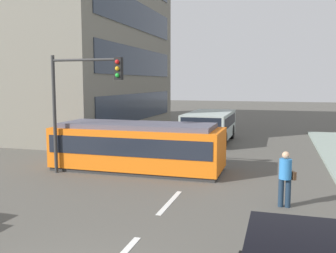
{
  "coord_description": "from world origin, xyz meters",
  "views": [
    {
      "loc": [
        3.11,
        -4.95,
        3.68
      ],
      "look_at": [
        -0.93,
        9.0,
        1.99
      ],
      "focal_mm": 40.78,
      "sensor_mm": 36.0,
      "label": 1
    }
  ],
  "objects_px": {
    "streetcar_tram": "(138,146)",
    "city_bus": "(210,125)",
    "parked_sedan_mid": "(109,139)",
    "pedestrian_crossing": "(285,176)",
    "traffic_light_mast": "(81,91)"
  },
  "relations": [
    {
      "from": "streetcar_tram",
      "to": "city_bus",
      "type": "height_order",
      "value": "streetcar_tram"
    },
    {
      "from": "city_bus",
      "to": "pedestrian_crossing",
      "type": "xyz_separation_m",
      "value": [
        4.29,
        -11.57,
        -0.12
      ]
    },
    {
      "from": "city_bus",
      "to": "parked_sedan_mid",
      "type": "xyz_separation_m",
      "value": [
        -4.75,
        -4.29,
        -0.44
      ]
    },
    {
      "from": "streetcar_tram",
      "to": "pedestrian_crossing",
      "type": "height_order",
      "value": "streetcar_tram"
    },
    {
      "from": "parked_sedan_mid",
      "to": "traffic_light_mast",
      "type": "xyz_separation_m",
      "value": [
        1.34,
        -5.35,
        2.73
      ]
    },
    {
      "from": "streetcar_tram",
      "to": "parked_sedan_mid",
      "type": "relative_size",
      "value": 1.62
    },
    {
      "from": "traffic_light_mast",
      "to": "pedestrian_crossing",
      "type": "bearing_deg",
      "value": -14.06
    },
    {
      "from": "parked_sedan_mid",
      "to": "pedestrian_crossing",
      "type": "bearing_deg",
      "value": -38.86
    },
    {
      "from": "parked_sedan_mid",
      "to": "traffic_light_mast",
      "type": "bearing_deg",
      "value": -75.9
    },
    {
      "from": "streetcar_tram",
      "to": "parked_sedan_mid",
      "type": "height_order",
      "value": "streetcar_tram"
    },
    {
      "from": "pedestrian_crossing",
      "to": "parked_sedan_mid",
      "type": "distance_m",
      "value": 11.61
    },
    {
      "from": "streetcar_tram",
      "to": "city_bus",
      "type": "distance_m",
      "value": 8.41
    },
    {
      "from": "streetcar_tram",
      "to": "city_bus",
      "type": "relative_size",
      "value": 1.25
    },
    {
      "from": "streetcar_tram",
      "to": "traffic_light_mast",
      "type": "xyz_separation_m",
      "value": [
        -1.8,
        -1.39,
        2.32
      ]
    },
    {
      "from": "city_bus",
      "to": "streetcar_tram",
      "type": "bearing_deg",
      "value": -101.01
    }
  ]
}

